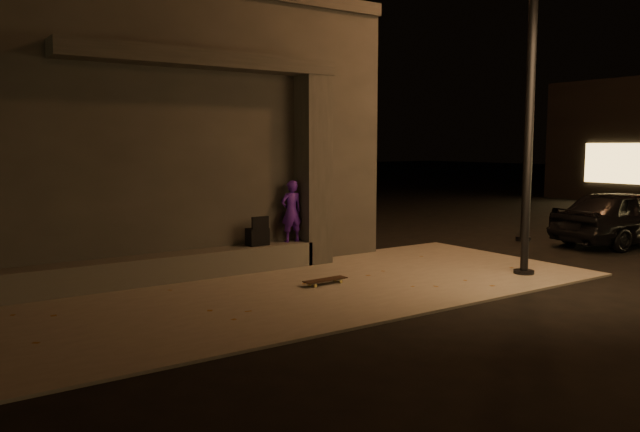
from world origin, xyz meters
TOP-DOWN VIEW (x-y plane):
  - ground at (0.00, 0.00)m, footprint 120.00×120.00m
  - sidewalk at (0.00, 2.00)m, footprint 11.00×4.40m
  - building at (-1.00, 6.49)m, footprint 9.00×5.10m
  - ledge at (-1.50, 3.75)m, footprint 6.00×0.55m
  - column at (1.70, 3.75)m, footprint 0.55×0.55m
  - canopy at (-0.50, 3.80)m, footprint 5.00×0.70m
  - skateboarder at (1.20, 3.75)m, footprint 0.44×0.30m
  - backpack at (0.46, 3.75)m, footprint 0.39×0.26m
  - skateboard at (0.77, 2.00)m, footprint 0.80×0.24m
  - street_lamp_0 at (4.22, 0.71)m, footprint 0.36×0.36m
  - street_lamp_2 at (7.61, 3.34)m, footprint 0.36×0.36m
  - car_a at (9.08, 1.63)m, footprint 3.98×1.92m

SIDE VIEW (x-z plane):
  - ground at x=0.00m, z-range 0.00..0.00m
  - sidewalk at x=0.00m, z-range 0.00..0.04m
  - skateboard at x=0.77m, z-range 0.07..0.16m
  - ledge at x=-1.50m, z-range 0.04..0.49m
  - car_a at x=9.08m, z-range 0.00..1.31m
  - backpack at x=0.46m, z-range 0.40..0.95m
  - skateboarder at x=1.20m, z-range 0.49..1.67m
  - column at x=1.70m, z-range 0.04..3.64m
  - building at x=-1.00m, z-range -0.01..5.22m
  - canopy at x=-0.50m, z-range 3.64..3.92m
  - street_lamp_2 at x=7.61m, z-range 0.48..7.35m
  - street_lamp_0 at x=4.22m, z-range 0.48..7.65m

